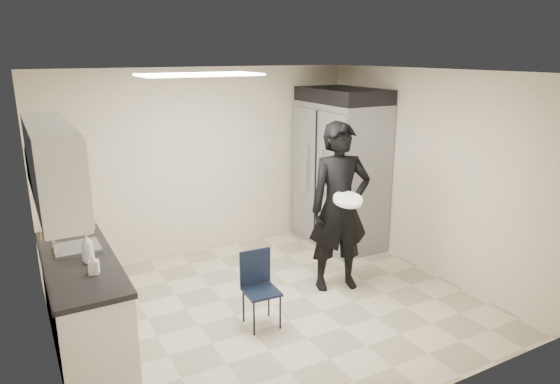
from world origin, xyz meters
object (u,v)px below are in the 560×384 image
lower_counter (84,304)px  man_tuxedo (339,207)px  folding_chair (261,292)px  commercial_fridge (340,175)px

lower_counter → man_tuxedo: size_ratio=0.93×
folding_chair → man_tuxedo: 1.43m
commercial_fridge → folding_chair: 2.73m
lower_counter → man_tuxedo: (2.90, -0.15, 0.59)m
folding_chair → man_tuxedo: (1.23, 0.37, 0.63)m
lower_counter → man_tuxedo: bearing=-3.0°
commercial_fridge → folding_chair: size_ratio=2.70×
commercial_fridge → folding_chair: bearing=-142.9°
lower_counter → folding_chair: 1.75m
folding_chair → man_tuxedo: bearing=20.5°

